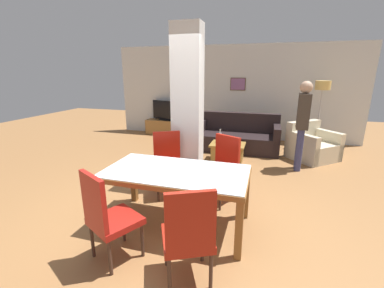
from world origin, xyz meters
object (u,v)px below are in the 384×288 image
dining_table (176,181)px  bottle (220,137)px  dining_chair_near_right (188,233)px  dining_chair_far_left (168,161)px  tv_stand (166,127)px  sofa (237,138)px  floor_lamp (322,92)px  armchair (312,146)px  dining_chair_far_right (222,167)px  tv_screen (165,111)px  coffee_table (227,152)px  dining_chair_near_left (107,215)px  standing_person (303,120)px

dining_table → bottle: size_ratio=6.07×
dining_chair_near_right → dining_chair_far_left: 1.96m
dining_chair_near_right → tv_stand: dining_chair_near_right is taller
bottle → tv_stand: (-2.09, 1.86, -0.28)m
sofa → bottle: size_ratio=6.97×
floor_lamp → armchair: bearing=-103.5°
dining_chair_far_right → tv_screen: bearing=-29.0°
armchair → tv_screen: size_ratio=1.33×
floor_lamp → coffee_table: bearing=-140.7°
armchair → tv_screen: tv_screen is taller
dining_table → bottle: dining_table is taller
tv_stand → tv_screen: size_ratio=1.33×
dining_chair_far_left → sofa: bearing=-133.7°
sofa → tv_stand: bearing=-22.7°
dining_chair_near_left → floor_lamp: size_ratio=0.59×
dining_chair_far_right → armchair: 3.05m
dining_chair_far_left → floor_lamp: (2.77, 3.53, 0.92)m
dining_chair_far_right → armchair: dining_chair_far_right is taller
tv_screen → standing_person: standing_person is taller
dining_table → standing_person: size_ratio=1.01×
dining_table → dining_chair_far_right: dining_chair_far_right is taller
dining_chair_far_left → armchair: size_ratio=0.82×
dining_table → tv_stand: bearing=113.6°
coffee_table → tv_screen: (-2.29, 1.97, 0.56)m
bottle → tv_screen: size_ratio=0.32×
dining_chair_far_left → tv_stand: (-1.58, 3.80, -0.31)m
coffee_table → standing_person: (1.47, -0.10, 0.83)m
dining_chair_far_right → armchair: (1.64, 2.55, -0.26)m
dining_chair_far_left → standing_person: (2.17, 1.74, 0.49)m
dining_chair_near_right → sofa: bearing=65.1°
dining_table → dining_chair_far_right: size_ratio=1.77×
tv_stand → floor_lamp: size_ratio=0.72×
tv_screen → floor_lamp: (4.35, -0.28, 0.71)m
floor_lamp → standing_person: 1.94m
armchair → standing_person: size_ratio=0.70×
standing_person → tv_stand: bearing=65.0°
tv_screen → standing_person: (3.75, -2.07, 0.28)m
dining_chair_far_right → dining_chair_near_left: (-0.89, -1.68, 0.00)m
sofa → tv_screen: bearing=-22.7°
tv_stand → sofa: bearing=-22.7°
dining_chair_near_right → tv_screen: (-2.47, 5.55, 0.22)m
dining_chair_near_right → standing_person: bearing=43.7°
dining_table → dining_chair_near_left: (-0.45, -0.84, -0.07)m
sofa → standing_person: size_ratio=1.16×
dining_chair_far_right → coffee_table: dining_chair_far_right is taller
dining_chair_near_right → bottle: (-0.39, 3.69, -0.03)m
sofa → armchair: sofa is taller
dining_chair_near_right → dining_chair_near_left: size_ratio=1.00×
sofa → standing_person: (1.37, -1.07, 0.74)m
sofa → tv_screen: tv_screen is taller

